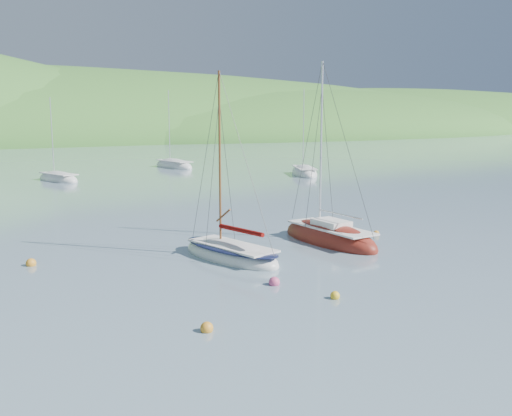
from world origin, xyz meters
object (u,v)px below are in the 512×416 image
distant_sloop_a (58,179)px  distant_sloop_d (304,173)px  daysailer_white (231,254)px  distant_sloop_b (174,166)px  sloop_red (329,238)px

distant_sloop_a → distant_sloop_d: size_ratio=0.88×
daysailer_white → distant_sloop_a: daysailer_white is taller
daysailer_white → distant_sloop_b: size_ratio=0.88×
distant_sloop_d → distant_sloop_a: bearing=-172.9°
daysailer_white → sloop_red: (6.80, 0.70, -0.01)m
daysailer_white → distant_sloop_a: 41.03m
daysailer_white → distant_sloop_a: bearing=77.6°
distant_sloop_a → distant_sloop_b: distant_sloop_b is taller
daysailer_white → distant_sloop_a: size_ratio=1.02×
distant_sloop_a → distant_sloop_b: (17.21, 9.18, 0.02)m
sloop_red → distant_sloop_a: (-8.67, 40.29, -0.04)m
sloop_red → distant_sloop_b: distant_sloop_b is taller
sloop_red → daysailer_white: bearing=-178.4°
daysailer_white → distant_sloop_d: 42.19m
distant_sloop_a → distant_sloop_d: distant_sloop_d is taller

